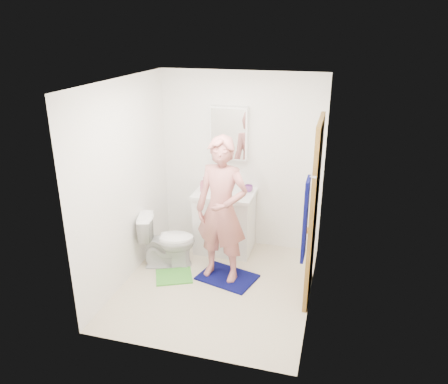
% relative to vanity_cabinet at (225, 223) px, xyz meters
% --- Properties ---
extents(floor, '(2.20, 2.40, 0.02)m').
position_rel_vanity_cabinet_xyz_m(floor, '(0.15, -0.91, -0.41)').
color(floor, beige).
rests_on(floor, ground).
extents(ceiling, '(2.20, 2.40, 0.02)m').
position_rel_vanity_cabinet_xyz_m(ceiling, '(0.15, -0.91, 2.01)').
color(ceiling, white).
rests_on(ceiling, ground).
extents(wall_back, '(2.20, 0.02, 2.40)m').
position_rel_vanity_cabinet_xyz_m(wall_back, '(0.15, 0.30, 0.80)').
color(wall_back, white).
rests_on(wall_back, ground).
extents(wall_front, '(2.20, 0.02, 2.40)m').
position_rel_vanity_cabinet_xyz_m(wall_front, '(0.15, -2.12, 0.80)').
color(wall_front, white).
rests_on(wall_front, ground).
extents(wall_left, '(0.02, 2.40, 2.40)m').
position_rel_vanity_cabinet_xyz_m(wall_left, '(-0.96, -0.91, 0.80)').
color(wall_left, white).
rests_on(wall_left, ground).
extents(wall_right, '(0.02, 2.40, 2.40)m').
position_rel_vanity_cabinet_xyz_m(wall_right, '(1.26, -0.91, 0.80)').
color(wall_right, white).
rests_on(wall_right, ground).
extents(vanity_cabinet, '(0.75, 0.55, 0.80)m').
position_rel_vanity_cabinet_xyz_m(vanity_cabinet, '(0.00, 0.00, 0.00)').
color(vanity_cabinet, white).
rests_on(vanity_cabinet, floor).
extents(countertop, '(0.79, 0.59, 0.05)m').
position_rel_vanity_cabinet_xyz_m(countertop, '(0.00, 0.00, 0.43)').
color(countertop, white).
rests_on(countertop, vanity_cabinet).
extents(sink_basin, '(0.40, 0.40, 0.03)m').
position_rel_vanity_cabinet_xyz_m(sink_basin, '(0.00, 0.00, 0.44)').
color(sink_basin, white).
rests_on(sink_basin, countertop).
extents(faucet, '(0.03, 0.03, 0.12)m').
position_rel_vanity_cabinet_xyz_m(faucet, '(0.00, 0.18, 0.51)').
color(faucet, silver).
rests_on(faucet, countertop).
extents(medicine_cabinet, '(0.50, 0.12, 0.70)m').
position_rel_vanity_cabinet_xyz_m(medicine_cabinet, '(0.00, 0.22, 1.20)').
color(medicine_cabinet, white).
rests_on(medicine_cabinet, wall_back).
extents(mirror_panel, '(0.46, 0.01, 0.66)m').
position_rel_vanity_cabinet_xyz_m(mirror_panel, '(0.00, 0.16, 1.20)').
color(mirror_panel, white).
rests_on(mirror_panel, wall_back).
extents(door, '(0.05, 0.80, 2.05)m').
position_rel_vanity_cabinet_xyz_m(door, '(1.22, -0.76, 0.62)').
color(door, olive).
rests_on(door, ground).
extents(door_knob, '(0.07, 0.07, 0.07)m').
position_rel_vanity_cabinet_xyz_m(door_knob, '(1.18, -1.08, 0.55)').
color(door_knob, gold).
rests_on(door_knob, door).
extents(towel, '(0.03, 0.24, 0.80)m').
position_rel_vanity_cabinet_xyz_m(towel, '(1.18, -1.48, 0.85)').
color(towel, '#070A4A').
rests_on(towel, wall_right).
extents(towel_hook, '(0.06, 0.02, 0.02)m').
position_rel_vanity_cabinet_xyz_m(towel_hook, '(1.22, -1.48, 1.27)').
color(towel_hook, silver).
rests_on(towel_hook, wall_right).
extents(toilet, '(0.77, 0.56, 0.71)m').
position_rel_vanity_cabinet_xyz_m(toilet, '(-0.59, -0.60, -0.05)').
color(toilet, white).
rests_on(toilet, floor).
extents(bath_mat, '(0.78, 0.65, 0.02)m').
position_rel_vanity_cabinet_xyz_m(bath_mat, '(0.23, -0.72, -0.39)').
color(bath_mat, '#070A4A').
rests_on(bath_mat, floor).
extents(green_rug, '(0.56, 0.52, 0.02)m').
position_rel_vanity_cabinet_xyz_m(green_rug, '(-0.41, -0.87, -0.39)').
color(green_rug, green).
rests_on(green_rug, floor).
extents(soap_dispenser, '(0.10, 0.10, 0.20)m').
position_rel_vanity_cabinet_xyz_m(soap_dispenser, '(-0.28, -0.03, 0.55)').
color(soap_dispenser, '#BE5871').
rests_on(soap_dispenser, countertop).
extents(toothbrush_cup, '(0.14, 0.14, 0.09)m').
position_rel_vanity_cabinet_xyz_m(toothbrush_cup, '(0.30, 0.11, 0.49)').
color(toothbrush_cup, '#8B469B').
rests_on(toothbrush_cup, countertop).
extents(man, '(0.70, 0.52, 1.76)m').
position_rel_vanity_cabinet_xyz_m(man, '(0.16, -0.71, 0.50)').
color(man, '#B96C68').
rests_on(man, bath_mat).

